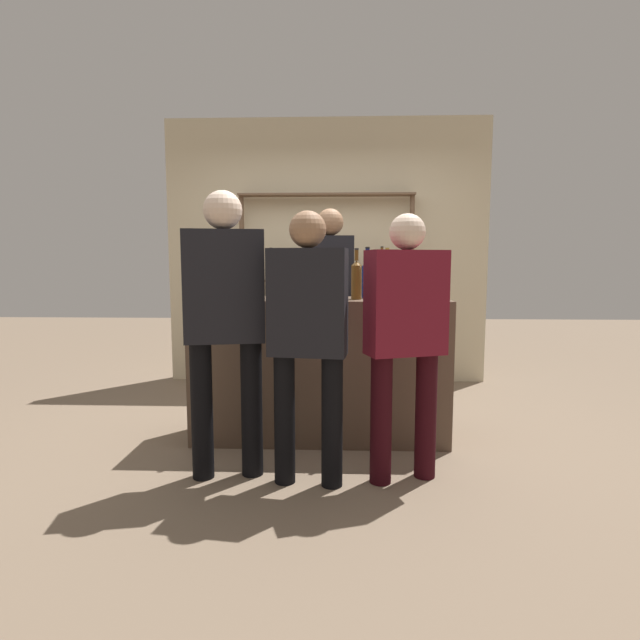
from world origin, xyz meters
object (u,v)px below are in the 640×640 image
object	(u,v)px
counter_bottle_1	(251,280)
counter_bottle_2	(367,278)
counter_bottle_0	(356,279)
ice_bucket	(329,282)
customer_right	(405,329)
server_behind_counter	(330,291)
wine_glass	(401,282)
counter_bottle_3	(387,281)
customer_center	(308,328)
customer_left	(225,313)

from	to	relation	value
counter_bottle_1	counter_bottle_2	bearing A→B (deg)	15.31
counter_bottle_0	ice_bucket	size ratio (longest dim) A/B	1.49
customer_right	server_behind_counter	distance (m)	1.49
counter_bottle_1	ice_bucket	bearing A→B (deg)	18.45
counter_bottle_2	wine_glass	size ratio (longest dim) A/B	2.28
counter_bottle_1	counter_bottle_3	xyz separation A→B (m)	(0.94, -0.00, -0.00)
counter_bottle_1	customer_center	bearing A→B (deg)	-56.42
counter_bottle_2	counter_bottle_3	world-z (taller)	counter_bottle_2
counter_bottle_2	counter_bottle_1	bearing A→B (deg)	-164.69
counter_bottle_2	counter_bottle_3	xyz separation A→B (m)	(0.12, -0.23, -0.01)
customer_center	counter_bottle_0	bearing A→B (deg)	-14.68
wine_glass	counter_bottle_2	bearing A→B (deg)	148.83
ice_bucket	customer_center	bearing A→B (deg)	-97.18
customer_left	customer_center	size ratio (longest dim) A/B	1.08
ice_bucket	customer_center	size ratio (longest dim) A/B	0.15
counter_bottle_1	counter_bottle_3	bearing A→B (deg)	-0.30
counter_bottle_3	customer_right	xyz separation A→B (m)	(0.06, -0.57, -0.26)
ice_bucket	customer_left	world-z (taller)	customer_left
counter_bottle_0	counter_bottle_1	distance (m)	0.73
customer_right	customer_center	xyz separation A→B (m)	(-0.56, -0.08, 0.01)
counter_bottle_1	wine_glass	world-z (taller)	counter_bottle_1
counter_bottle_2	wine_glass	world-z (taller)	counter_bottle_2
server_behind_counter	counter_bottle_0	bearing A→B (deg)	14.24
counter_bottle_3	ice_bucket	bearing A→B (deg)	155.11
counter_bottle_3	ice_bucket	distance (m)	0.44
wine_glass	ice_bucket	world-z (taller)	ice_bucket
counter_bottle_0	ice_bucket	world-z (taller)	counter_bottle_0
counter_bottle_3	customer_left	world-z (taller)	customer_left
counter_bottle_0	counter_bottle_2	xyz separation A→B (m)	(0.08, 0.15, 0.00)
counter_bottle_0	customer_left	size ratio (longest dim) A/B	0.21
wine_glass	ice_bucket	bearing A→B (deg)	169.23
ice_bucket	customer_right	xyz separation A→B (m)	(0.46, -0.75, -0.24)
counter_bottle_3	server_behind_counter	bearing A→B (deg)	115.72
customer_center	server_behind_counter	size ratio (longest dim) A/B	0.90
counter_bottle_2	counter_bottle_3	size ratio (longest dim) A/B	1.04
ice_bucket	customer_left	size ratio (longest dim) A/B	0.14
counter_bottle_2	server_behind_counter	xyz separation A→B (m)	(-0.29, 0.62, -0.13)
counter_bottle_3	customer_left	xyz separation A→B (m)	(-1.00, -0.56, -0.17)
counter_bottle_1	counter_bottle_2	world-z (taller)	counter_bottle_2
customer_center	server_behind_counter	distance (m)	1.50
counter_bottle_3	server_behind_counter	xyz separation A→B (m)	(-0.41, 0.84, -0.12)
counter_bottle_3	wine_glass	world-z (taller)	counter_bottle_3
server_behind_counter	customer_left	bearing A→B (deg)	-23.22
counter_bottle_0	customer_left	distance (m)	1.03
wine_glass	customer_left	world-z (taller)	customer_left
counter_bottle_2	customer_center	bearing A→B (deg)	-113.52
counter_bottle_1	customer_left	size ratio (longest dim) A/B	0.21
counter_bottle_1	customer_right	world-z (taller)	customer_right
counter_bottle_3	customer_left	bearing A→B (deg)	-150.80
counter_bottle_0	counter_bottle_3	bearing A→B (deg)	-20.87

